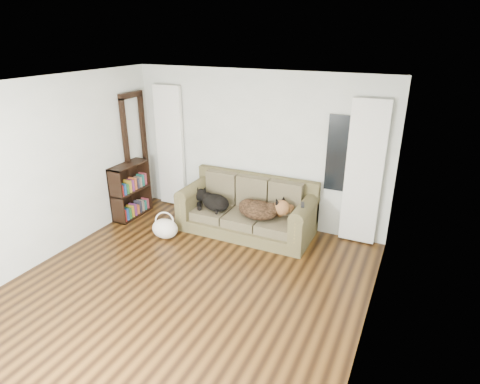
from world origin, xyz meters
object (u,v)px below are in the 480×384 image
at_px(tote_bag, 165,229).
at_px(bookshelf, 131,190).
at_px(dog_shepherd, 261,210).
at_px(dog_black_lab, 214,201).
at_px(sofa, 246,207).

xyz_separation_m(tote_bag, bookshelf, (-1.04, 0.46, 0.34)).
relative_size(dog_shepherd, tote_bag, 1.60).
distance_m(dog_black_lab, bookshelf, 1.59).
relative_size(dog_black_lab, bookshelf, 0.60).
relative_size(sofa, bookshelf, 2.23).
xyz_separation_m(dog_shepherd, tote_bag, (-1.40, -0.68, -0.33)).
xyz_separation_m(sofa, tote_bag, (-1.11, -0.76, -0.29)).
bearing_deg(dog_shepherd, bookshelf, 13.86).
height_order(dog_black_lab, tote_bag, dog_black_lab).
distance_m(dog_black_lab, dog_shepherd, 0.86).
distance_m(sofa, dog_black_lab, 0.58).
bearing_deg(bookshelf, sofa, 1.24).
bearing_deg(dog_black_lab, tote_bag, -96.26).
distance_m(dog_shepherd, tote_bag, 1.59).
height_order(sofa, tote_bag, sofa).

